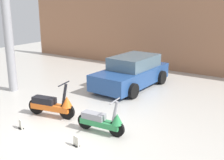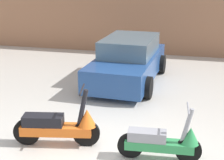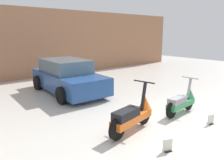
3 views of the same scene
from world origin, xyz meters
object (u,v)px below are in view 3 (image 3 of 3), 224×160
Objects in this scene: scooter_front_left at (134,114)px; scooter_front_right at (182,101)px; placard_near_left_scooter at (168,146)px; placard_near_right_scooter at (211,120)px; car_rear_left at (67,77)px.

scooter_front_right is at bearing -13.34° from scooter_front_left.
scooter_front_right is 2.33m from placard_near_left_scooter.
scooter_front_left is 6.19× the size of placard_near_left_scooter.
scooter_front_left is at bearing 150.38° from placard_near_right_scooter.
scooter_front_left is at bearing -3.88° from car_rear_left.
scooter_front_right is 0.98m from placard_near_right_scooter.
scooter_front_left is 1.91m from scooter_front_right.
scooter_front_left is 4.14m from car_rear_left.
placard_near_left_scooter is at bearing -157.91° from scooter_front_right.
scooter_front_right is 5.56× the size of placard_near_right_scooter.
scooter_front_left reaches higher than placard_near_left_scooter.
placard_near_left_scooter is at bearing -109.51° from scooter_front_left.
car_rear_left reaches higher than placard_near_right_scooter.
car_rear_left is 5.31m from placard_near_right_scooter.
placard_near_left_scooter is 1.95m from placard_near_right_scooter.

